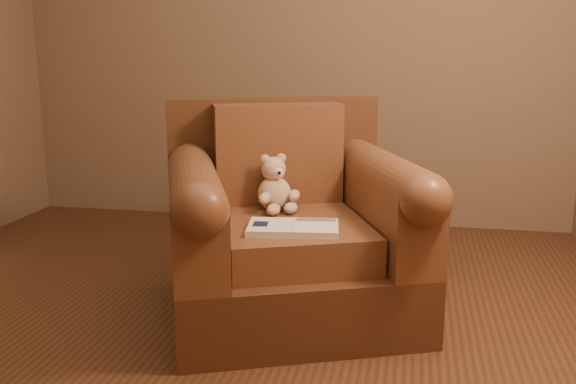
# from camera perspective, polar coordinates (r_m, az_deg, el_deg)

# --- Properties ---
(floor) EXTENTS (4.00, 4.00, 0.00)m
(floor) POSITION_cam_1_polar(r_m,az_deg,el_deg) (3.02, -7.20, -12.13)
(floor) COLOR #52311C
(floor) RESTS_ON ground
(armchair) EXTENTS (1.43, 1.40, 1.01)m
(armchair) POSITION_cam_1_polar(r_m,az_deg,el_deg) (3.10, 0.03, -3.64)
(armchair) COLOR #4E2D1A
(armchair) RESTS_ON floor
(teddy_bear) EXTENTS (0.21, 0.24, 0.28)m
(teddy_bear) POSITION_cam_1_polar(r_m,az_deg,el_deg) (3.13, -1.12, 0.26)
(teddy_bear) COLOR beige
(teddy_bear) RESTS_ON armchair
(guidebook) EXTENTS (0.42, 0.28, 0.03)m
(guidebook) POSITION_cam_1_polar(r_m,az_deg,el_deg) (2.80, 0.45, -3.21)
(guidebook) COLOR beige
(guidebook) RESTS_ON armchair
(side_table) EXTENTS (0.40, 0.40, 0.56)m
(side_table) POSITION_cam_1_polar(r_m,az_deg,el_deg) (3.71, 10.06, -2.54)
(side_table) COLOR gold
(side_table) RESTS_ON floor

